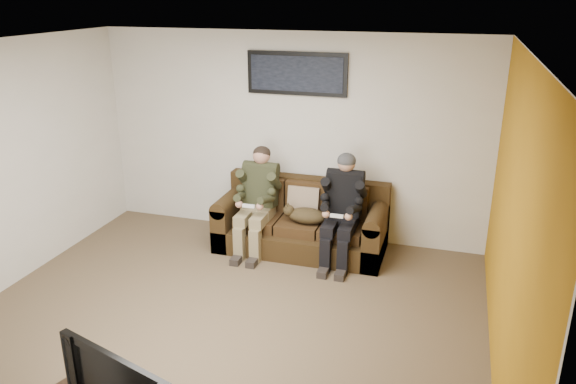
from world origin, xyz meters
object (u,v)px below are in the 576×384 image
(sofa, at_px, (303,224))
(framed_poster, at_px, (297,74))
(person_left, at_px, (258,195))
(person_right, at_px, (342,203))
(cat, at_px, (305,215))

(sofa, bearing_deg, framed_poster, 116.98)
(person_left, distance_m, framed_poster, 1.54)
(person_right, distance_m, framed_poster, 1.67)
(person_left, relative_size, framed_poster, 1.01)
(person_right, bearing_deg, person_left, -179.98)
(sofa, xyz_separation_m, cat, (0.08, -0.18, 0.19))
(person_left, distance_m, person_right, 1.05)
(person_left, xyz_separation_m, framed_poster, (0.33, 0.56, 1.40))
(sofa, xyz_separation_m, framed_poster, (-0.20, 0.39, 1.78))
(person_left, height_order, person_right, person_right)
(cat, distance_m, framed_poster, 1.71)
(framed_poster, bearing_deg, person_right, -37.78)
(sofa, xyz_separation_m, person_left, (-0.53, -0.17, 0.39))
(person_right, xyz_separation_m, cat, (-0.44, -0.01, -0.20))
(sofa, distance_m, person_left, 0.68)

